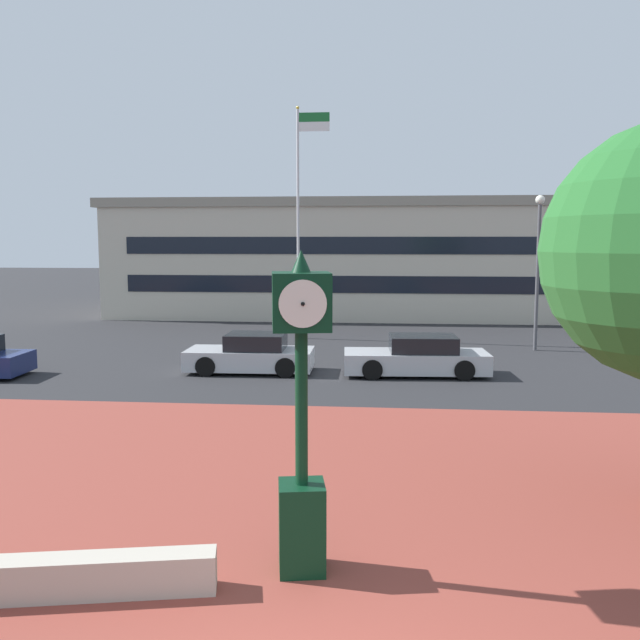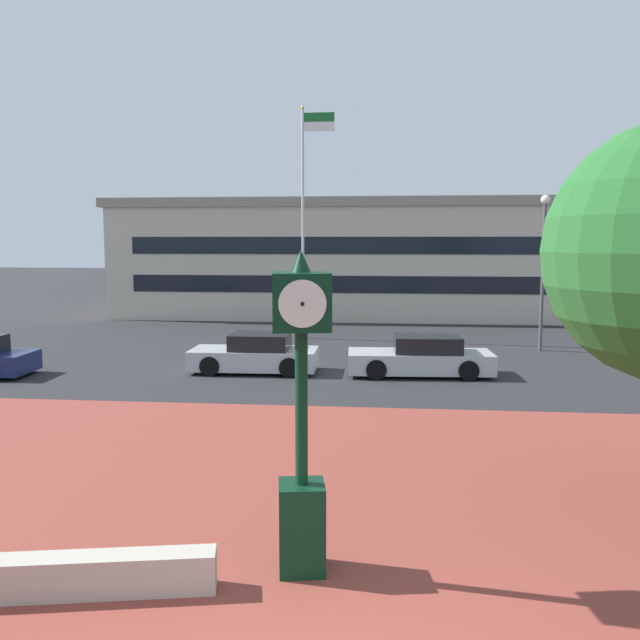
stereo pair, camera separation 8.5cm
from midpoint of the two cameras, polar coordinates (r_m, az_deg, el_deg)
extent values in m
cube|color=brown|center=(10.29, 1.79, -18.14)|extent=(44.00, 16.32, 0.01)
cube|color=#ADA393|center=(9.37, -19.28, -19.44)|extent=(3.22, 1.03, 0.50)
cube|color=black|center=(9.37, -1.79, -16.79)|extent=(0.69, 0.69, 1.18)
cylinder|color=black|center=(8.86, -1.82, -7.27)|extent=(0.16, 0.16, 2.01)
cube|color=black|center=(8.63, -1.86, 1.58)|extent=(0.84, 0.84, 0.72)
cylinder|color=silver|center=(9.01, -1.97, 1.79)|extent=(0.58, 0.13, 0.58)
sphere|color=black|center=(9.03, -1.98, 1.80)|extent=(0.05, 0.05, 0.05)
cylinder|color=silver|center=(8.26, -1.73, 1.35)|extent=(0.58, 0.13, 0.58)
sphere|color=black|center=(8.24, -1.73, 1.34)|extent=(0.05, 0.05, 0.05)
cone|color=black|center=(8.60, -1.87, 4.91)|extent=(0.25, 0.25, 0.28)
cube|color=#B7BABF|center=(22.37, 7.82, -3.42)|extent=(4.68, 2.05, 0.64)
cube|color=black|center=(22.30, 8.43, -2.00)|extent=(2.19, 1.66, 0.56)
cylinder|color=black|center=(21.47, 4.25, -4.13)|extent=(0.65, 0.26, 0.64)
cylinder|color=black|center=(23.11, 4.10, -3.35)|extent=(0.65, 0.26, 0.64)
cylinder|color=black|center=(21.76, 11.77, -4.10)|extent=(0.65, 0.26, 0.64)
cylinder|color=black|center=(23.39, 11.09, -3.35)|extent=(0.65, 0.26, 0.64)
cube|color=#B7BABF|center=(22.78, -5.93, -3.21)|extent=(4.16, 1.89, 0.64)
cube|color=black|center=(22.65, -5.44, -1.83)|extent=(1.93, 1.60, 0.56)
cylinder|color=black|center=(22.25, -9.57, -3.82)|extent=(0.64, 0.23, 0.64)
cylinder|color=black|center=(23.87, -8.59, -3.09)|extent=(0.64, 0.23, 0.64)
cylinder|color=black|center=(21.78, -3.01, -3.96)|extent=(0.64, 0.23, 0.64)
cylinder|color=black|center=(23.43, -2.48, -3.21)|extent=(0.64, 0.23, 0.64)
cylinder|color=black|center=(24.88, -24.32, -3.22)|extent=(0.65, 0.25, 0.64)
cylinder|color=silver|center=(30.20, -1.91, 7.81)|extent=(0.12, 0.12, 9.90)
sphere|color=gold|center=(30.72, -1.95, 17.19)|extent=(0.14, 0.14, 0.14)
cube|color=#19662D|center=(30.56, -0.56, 16.47)|extent=(1.31, 0.02, 0.39)
cube|color=white|center=(30.50, -0.56, 15.75)|extent=(1.31, 0.02, 0.39)
cube|color=beige|center=(42.41, 5.95, 4.85)|extent=(31.65, 13.00, 6.09)
cube|color=gray|center=(42.44, 6.00, 9.30)|extent=(32.28, 13.26, 0.50)
cube|color=black|center=(35.94, 6.02, 2.93)|extent=(28.48, 0.04, 0.90)
cube|color=black|center=(35.87, 6.06, 6.16)|extent=(28.48, 0.04, 0.90)
cylinder|color=#4C4C51|center=(28.15, 17.50, 3.35)|extent=(0.14, 0.14, 5.72)
sphere|color=white|center=(28.16, 17.71, 9.47)|extent=(0.36, 0.36, 0.36)
camera|label=1|loc=(0.04, -90.28, -0.03)|focal=38.59mm
camera|label=2|loc=(0.04, 89.72, 0.03)|focal=38.59mm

